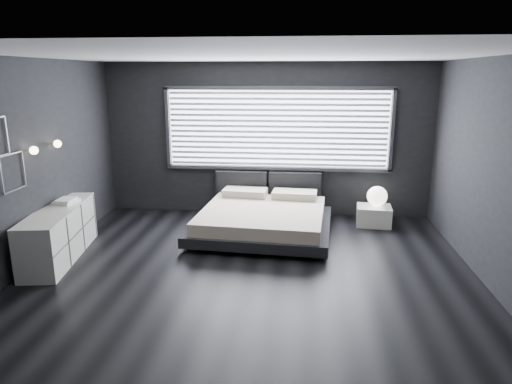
# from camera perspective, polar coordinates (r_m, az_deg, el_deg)

# --- Properties ---
(room) EXTENTS (6.04, 6.00, 2.80)m
(room) POSITION_cam_1_polar(r_m,az_deg,el_deg) (5.76, -0.86, 2.70)
(room) COLOR black
(room) RESTS_ON ground
(window) EXTENTS (4.14, 0.09, 1.52)m
(window) POSITION_cam_1_polar(r_m,az_deg,el_deg) (8.37, 2.68, 7.86)
(window) COLOR white
(window) RESTS_ON ground
(headboard) EXTENTS (1.96, 0.16, 0.52)m
(headboard) POSITION_cam_1_polar(r_m,az_deg,el_deg) (8.51, 1.51, 0.86)
(headboard) COLOR black
(headboard) RESTS_ON ground
(sconce_near) EXTENTS (0.18, 0.11, 0.11)m
(sconce_near) POSITION_cam_1_polar(r_m,az_deg,el_deg) (6.74, -26.04, 4.69)
(sconce_near) COLOR silver
(sconce_near) RESTS_ON ground
(sconce_far) EXTENTS (0.18, 0.11, 0.11)m
(sconce_far) POSITION_cam_1_polar(r_m,az_deg,el_deg) (7.25, -23.58, 5.55)
(sconce_far) COLOR silver
(sconce_far) RESTS_ON ground
(wall_art_lower) EXTENTS (0.01, 0.48, 0.48)m
(wall_art_lower) POSITION_cam_1_polar(r_m,az_deg,el_deg) (6.54, -28.09, 2.22)
(wall_art_lower) COLOR #47474C
(wall_art_lower) RESTS_ON ground
(bed) EXTENTS (2.34, 2.24, 0.57)m
(bed) POSITION_cam_1_polar(r_m,az_deg,el_deg) (7.55, 0.89, -3.34)
(bed) COLOR black
(bed) RESTS_ON ground
(nightstand) EXTENTS (0.62, 0.53, 0.34)m
(nightstand) POSITION_cam_1_polar(r_m,az_deg,el_deg) (8.28, 14.49, -2.88)
(nightstand) COLOR beige
(nightstand) RESTS_ON ground
(orb_lamp) EXTENTS (0.35, 0.35, 0.35)m
(orb_lamp) POSITION_cam_1_polar(r_m,az_deg,el_deg) (8.23, 14.90, -0.50)
(orb_lamp) COLOR white
(orb_lamp) RESTS_ON nightstand
(dresser) EXTENTS (0.79, 1.89, 0.73)m
(dresser) POSITION_cam_1_polar(r_m,az_deg,el_deg) (7.14, -23.37, -4.77)
(dresser) COLOR beige
(dresser) RESTS_ON ground
(book_stack) EXTENTS (0.29, 0.37, 0.07)m
(book_stack) POSITION_cam_1_polar(r_m,az_deg,el_deg) (7.29, -22.65, -1.04)
(book_stack) COLOR white
(book_stack) RESTS_ON dresser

